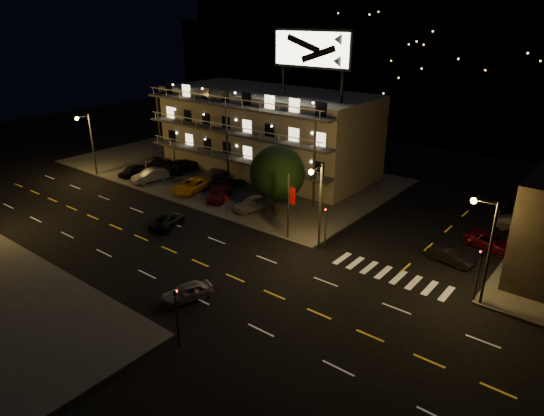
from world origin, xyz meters
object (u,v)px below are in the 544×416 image
Objects in this scene: lot_car_7 at (217,173)px; side_car_0 at (450,256)px; tree at (277,175)px; lot_car_2 at (192,186)px; lot_car_4 at (253,203)px; road_car_east at (187,292)px; road_car_west at (167,220)px.

lot_car_7 is 1.15× the size of side_car_0.
tree reaches higher than side_car_0.
lot_car_4 is at bearing -6.34° from lot_car_2.
side_car_0 is (31.11, -3.73, -0.16)m from lot_car_7.
tree is at bearing -3.94° from lot_car_2.
side_car_0 is 22.07m from road_car_east.
lot_car_2 is 9.64m from road_car_west.
lot_car_2 is 1.40× the size of road_car_east.
side_car_0 is (29.83, 1.69, -0.27)m from lot_car_2.
road_car_east is at bearing -48.42° from lot_car_4.
lot_car_7 is (-10.57, 5.32, -0.13)m from lot_car_4.
tree is at bearing 151.35° from lot_car_7.
lot_car_7 is 27.95m from road_car_east.
lot_car_4 is at bearing -169.09° from tree.
road_car_east is (17.94, -21.44, -0.13)m from lot_car_7.
lot_car_4 is 1.00× the size of road_car_west.
lot_car_7 is 31.34m from side_car_0.
lot_car_2 is at bearing 156.02° from road_car_east.
lot_car_4 is 9.20m from road_car_west.
lot_car_7 is at bearing 91.21° from side_car_0.
side_car_0 is 26.53m from road_car_west.
lot_car_4 is 17.73m from road_car_east.
road_car_west is at bearing 165.39° from road_car_east.
road_car_east is (4.57, -16.66, -3.84)m from tree.
lot_car_4 reaches higher than road_car_west.
lot_car_4 is 11.83m from lot_car_7.
road_car_east is (-13.18, -17.70, 0.03)m from side_car_0.
tree is at bearing 101.41° from side_car_0.
tree is 1.63× the size of road_car_west.
lot_car_2 reaches higher than lot_car_7.
road_car_east is at bearing 126.47° from road_car_west.
lot_car_7 is at bearing 149.82° from road_car_east.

